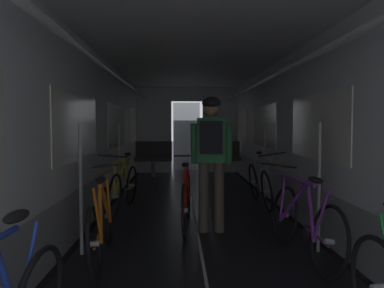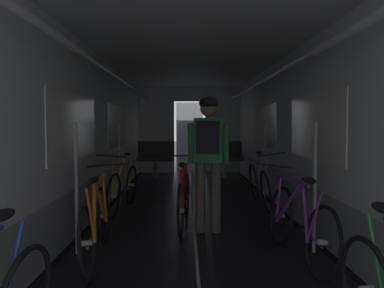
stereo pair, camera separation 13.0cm
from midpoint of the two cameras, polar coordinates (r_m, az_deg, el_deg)
train_car_shell at (r=5.53m, az=0.89°, el=6.24°), size 3.14×12.34×2.57m
bench_seat_far_left at (r=10.06m, az=-5.06°, el=-1.73°), size 0.98×0.51×0.95m
bench_seat_far_right at (r=10.09m, az=5.19°, el=-1.72°), size 0.98×0.51×0.95m
bicycle_yellow at (r=6.21m, az=-9.66°, el=-6.33°), size 0.44×1.69×0.94m
bicycle_orange at (r=4.03m, az=-13.19°, el=-11.44°), size 0.44×1.69×0.95m
bicycle_silver at (r=6.61m, az=10.63°, el=-5.81°), size 0.44×1.69×0.96m
bicycle_purple at (r=4.11m, az=16.51°, el=-11.22°), size 0.52×1.69×0.96m
person_cyclist_aisle at (r=4.83m, az=3.22°, el=-0.70°), size 0.55×0.41×1.73m
bicycle_red_in_aisle at (r=5.17m, az=-0.51°, el=-8.15°), size 0.44×1.69×0.94m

